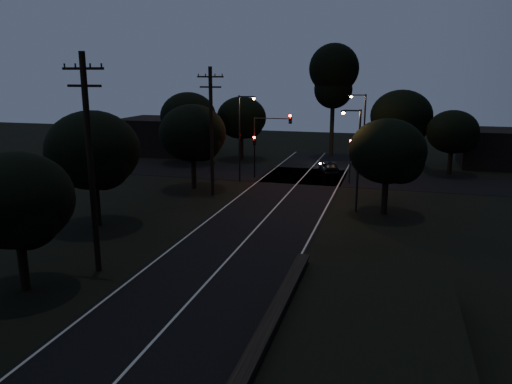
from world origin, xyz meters
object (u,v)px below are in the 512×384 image
Objects in this scene: streetlight_b at (362,129)px; car at (329,167)px; utility_pole_far at (211,130)px; tall_pine at (334,76)px; utility_pole_mid at (90,162)px; signal_right at (350,153)px; signal_mast at (271,134)px; streetlight_c at (356,153)px; signal_left at (254,149)px; streetlight_a at (241,132)px.

streetlight_b reaches higher than car.
streetlight_b is (11.31, 12.00, -0.85)m from utility_pole_far.
tall_pine is at bearing -101.60° from car.
utility_pole_mid is at bearing -90.00° from utility_pole_far.
utility_pole_far is 13.53m from signal_right.
car is at bearing 36.17° from signal_mast.
utility_pole_mid reaches higher than signal_mast.
streetlight_c is at bearing -48.81° from signal_mast.
signal_mast is 0.78× the size of streetlight_b.
utility_pole_mid is 25.22m from signal_mast.
utility_pole_mid reaches higher than signal_right.
signal_mast is at bearing 68.89° from utility_pole_far.
streetlight_b reaches higher than signal_right.
car is (-2.39, 3.75, -2.15)m from signal_right.
signal_left is at bearing 86.79° from utility_pole_mid.
streetlight_a is at bearing 88.27° from utility_pole_mid.
utility_pole_far is at bearing -143.00° from signal_right.
signal_left is 1.00× the size of signal_right.
streetlight_b reaches higher than streetlight_c.
utility_pole_far is at bearing -99.94° from signal_left.
streetlight_c is (11.83, 15.00, -1.39)m from utility_pole_mid.
signal_mast is at bearing 18.41° from car.
signal_left is 9.20m from signal_right.
utility_pole_mid is 23.04m from streetlight_a.
signal_mast is at bearing 39.77° from streetlight_a.
tall_pine is 16.89m from signal_right.
streetlight_b is (10.61, 6.00, 0.00)m from streetlight_a.
signal_mast is (-7.51, 0.00, 1.50)m from signal_right.
signal_mast is (3.09, 24.99, -1.40)m from utility_pole_mid.
signal_mast reaches higher than signal_right.
streetlight_a is at bearing 83.41° from utility_pole_far.
tall_pine is at bearing 103.49° from signal_right.
utility_pole_far is at bearing 90.00° from utility_pole_mid.
streetlight_b reaches higher than signal_left.
streetlight_b is at bearing 80.00° from signal_right.
utility_pole_far reaches higher than car.
streetlight_a reaches higher than car.
streetlight_c is (1.23, -9.99, 1.51)m from signal_right.
utility_pole_far is at bearing -106.93° from tall_pine.
car is at bearing 55.02° from utility_pole_far.
utility_pole_mid is at bearing -97.04° from signal_mast.
signal_right is at bearing 67.01° from utility_pole_mid.
signal_right is at bearing 104.69° from car.
tall_pine is at bearing 69.54° from signal_left.
streetlight_b is (0.71, 4.01, 1.80)m from signal_right.
utility_pole_far is 12.05m from streetlight_c.
signal_mast reaches higher than car.
signal_left is 8.07m from car.
streetlight_b is at bearing 25.99° from signal_mast.
streetlight_c reaches higher than signal_left.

